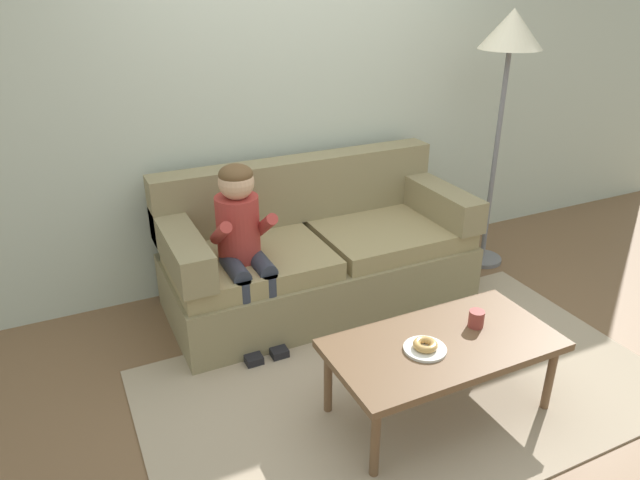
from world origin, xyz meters
TOP-DOWN VIEW (x-y plane):
  - ground at (0.00, 0.00)m, footprint 10.00×10.00m
  - wall_back at (0.00, 1.40)m, footprint 8.00×0.10m
  - area_rug at (0.00, -0.25)m, footprint 2.82×1.63m
  - couch at (-0.03, 0.85)m, footprint 2.03×0.90m
  - coffee_table at (0.05, -0.47)m, footprint 1.16×0.59m
  - person_child at (-0.61, 0.64)m, footprint 0.34×0.58m
  - plate at (-0.08, -0.49)m, footprint 0.21×0.21m
  - donut at (-0.08, -0.49)m, footprint 0.14×0.14m
  - mug at (0.28, -0.43)m, footprint 0.08×0.08m
  - toy_controller at (0.54, 0.08)m, footprint 0.23×0.09m
  - floor_lamp at (1.40, 0.80)m, footprint 0.43×0.43m

SIDE VIEW (x-z plane):
  - ground at x=0.00m, z-range 0.00..0.00m
  - area_rug at x=0.00m, z-range 0.00..0.01m
  - toy_controller at x=0.54m, z-range 0.00..0.05m
  - couch at x=-0.03m, z-range -0.13..0.81m
  - coffee_table at x=0.05m, z-range 0.17..0.61m
  - plate at x=-0.08m, z-range 0.43..0.45m
  - donut at x=-0.08m, z-range 0.45..0.48m
  - mug at x=0.28m, z-range 0.43..0.52m
  - person_child at x=-0.61m, z-range 0.12..1.22m
  - wall_back at x=0.00m, z-range 0.00..2.80m
  - floor_lamp at x=1.40m, z-range 0.68..2.56m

